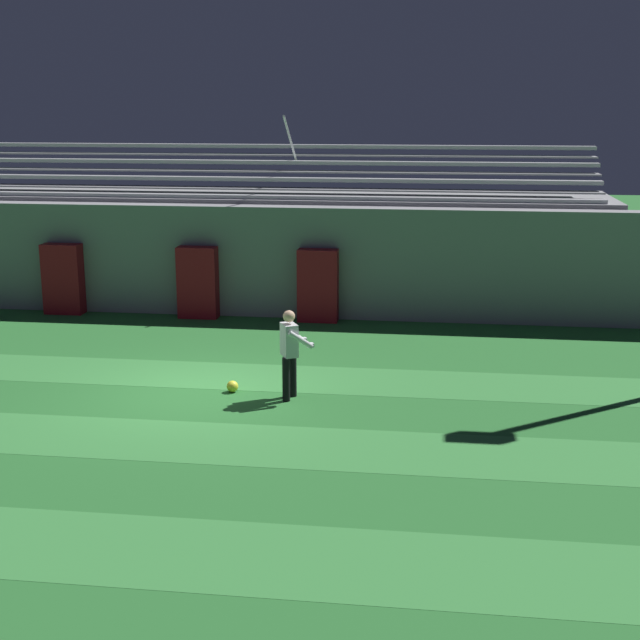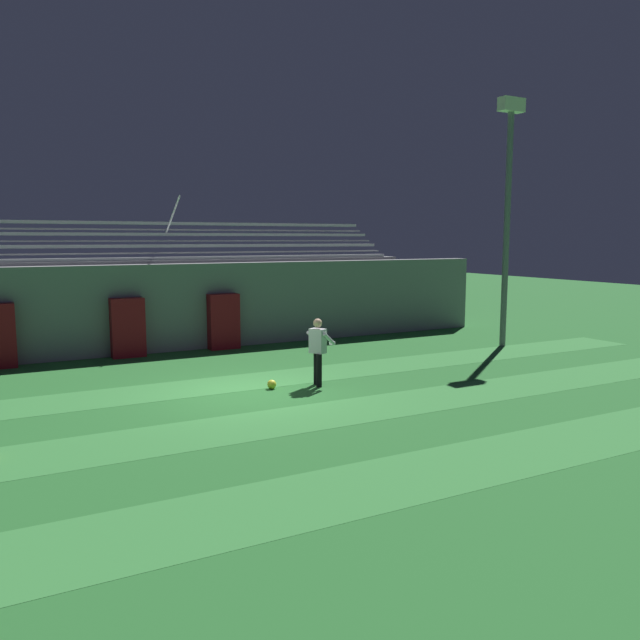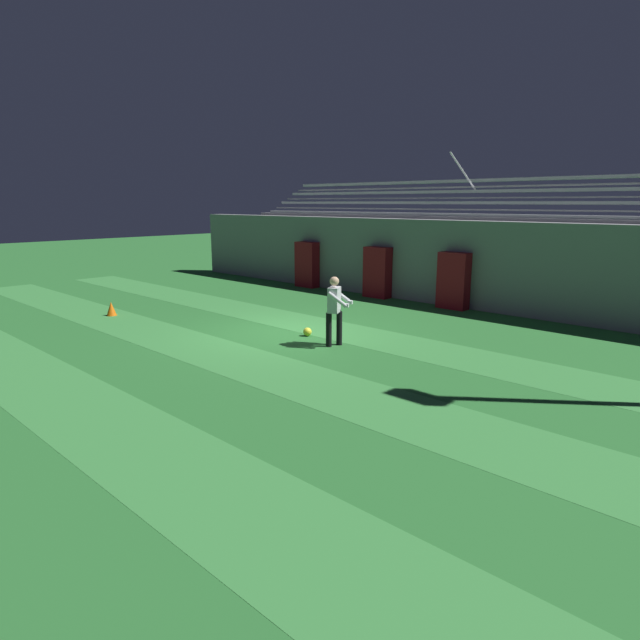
# 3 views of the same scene
# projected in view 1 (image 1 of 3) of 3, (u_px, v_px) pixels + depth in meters

# --- Properties ---
(ground_plane) EXTENTS (80.00, 80.00, 0.00)m
(ground_plane) POSITION_uv_depth(u_px,v_px,m) (195.00, 393.00, 16.75)
(ground_plane) COLOR #286B2D
(turf_stripe_near) EXTENTS (28.00, 1.78, 0.01)m
(turf_stripe_near) POSITION_uv_depth(u_px,v_px,m) (65.00, 544.00, 10.97)
(turf_stripe_near) COLOR #38843D
(turf_stripe_near) RESTS_ON ground
(turf_stripe_mid) EXTENTS (28.00, 1.78, 0.01)m
(turf_stripe_mid) POSITION_uv_depth(u_px,v_px,m) (155.00, 439.00, 14.40)
(turf_stripe_mid) COLOR #38843D
(turf_stripe_mid) RESTS_ON ground
(turf_stripe_far) EXTENTS (28.00, 1.78, 0.01)m
(turf_stripe_far) POSITION_uv_depth(u_px,v_px,m) (210.00, 375.00, 17.83)
(turf_stripe_far) COLOR #38843D
(turf_stripe_far) RESTS_ON ground
(back_wall) EXTENTS (24.00, 0.60, 2.80)m
(back_wall) POSITION_uv_depth(u_px,v_px,m) (261.00, 261.00, 22.69)
(back_wall) COLOR gray
(back_wall) RESTS_ON ground
(padding_pillar_gate_left) EXTENTS (1.00, 0.44, 1.81)m
(padding_pillar_gate_left) POSITION_uv_depth(u_px,v_px,m) (198.00, 283.00, 22.47)
(padding_pillar_gate_left) COLOR maroon
(padding_pillar_gate_left) RESTS_ON ground
(padding_pillar_gate_right) EXTENTS (1.00, 0.44, 1.81)m
(padding_pillar_gate_right) POSITION_uv_depth(u_px,v_px,m) (318.00, 286.00, 22.08)
(padding_pillar_gate_right) COLOR maroon
(padding_pillar_gate_right) RESTS_ON ground
(padding_pillar_far_left) EXTENTS (1.00, 0.44, 1.81)m
(padding_pillar_far_left) POSITION_uv_depth(u_px,v_px,m) (63.00, 279.00, 22.92)
(padding_pillar_far_left) COLOR maroon
(padding_pillar_far_left) RESTS_ON ground
(bleacher_stand) EXTENTS (18.00, 3.35, 5.03)m
(bleacher_stand) POSITION_uv_depth(u_px,v_px,m) (275.00, 245.00, 24.58)
(bleacher_stand) COLOR gray
(bleacher_stand) RESTS_ON ground
(goalkeeper) EXTENTS (0.69, 0.73, 1.67)m
(goalkeeper) POSITION_uv_depth(u_px,v_px,m) (290.00, 349.00, 16.20)
(goalkeeper) COLOR black
(goalkeeper) RESTS_ON ground
(soccer_ball) EXTENTS (0.22, 0.22, 0.22)m
(soccer_ball) POSITION_uv_depth(u_px,v_px,m) (232.00, 386.00, 16.77)
(soccer_ball) COLOR yellow
(soccer_ball) RESTS_ON ground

